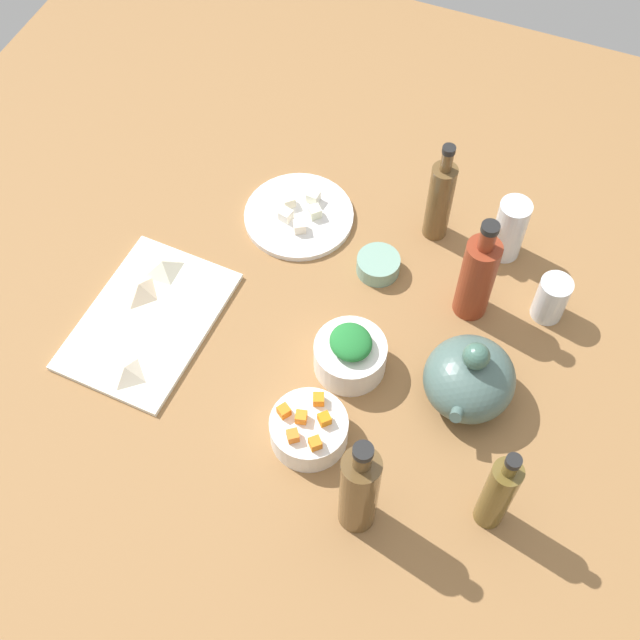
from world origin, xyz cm
name	(u,v)px	position (x,y,z in cm)	size (l,w,h in cm)	color
tabletop	(320,340)	(0.00, 0.00, 1.50)	(190.00, 190.00, 3.00)	olive
cutting_board	(148,320)	(8.91, -29.47, 3.50)	(31.51, 21.64, 1.00)	white
plate_tofu	(299,216)	(-23.31, -13.85, 3.60)	(21.21, 21.21, 1.20)	white
bowl_greens	(350,356)	(3.76, 7.04, 6.13)	(12.42, 12.42, 6.27)	white
bowl_carrots	(309,430)	(18.87, 5.69, 5.68)	(12.75, 12.75, 5.35)	white
bowl_small_side	(378,265)	(-17.20, 4.64, 4.73)	(8.02, 8.02, 3.46)	#78A28F
teapot	(469,378)	(1.79, 27.13, 8.78)	(17.25, 15.14, 15.05)	#49635D
bottle_0	(440,199)	(-29.95, 11.57, 12.36)	(4.71, 4.71, 22.71)	brown
bottle_1	(359,490)	(28.45, 17.62, 13.69)	(5.84, 5.84, 25.01)	brown
bottle_2	(498,493)	(20.74, 36.58, 12.30)	(4.59, 4.59, 21.60)	brown
bottle_3	(477,276)	(-15.66, 22.78, 12.59)	(6.09, 6.09, 23.28)	maroon
drinking_glass_0	(510,229)	(-30.28, 25.13, 9.62)	(5.83, 5.83, 13.25)	white
drinking_glass_1	(551,298)	(-19.65, 35.92, 7.59)	(5.72, 5.72, 9.18)	white
carrot_cube_0	(284,411)	(18.88, 1.43, 9.25)	(1.80, 1.80, 1.80)	orange
carrot_cube_1	(301,417)	(18.83, 4.38, 9.25)	(1.80, 1.80, 1.80)	orange
carrot_cube_2	(293,436)	(22.31, 4.43, 9.25)	(1.80, 1.80, 1.80)	orange
carrot_cube_3	(315,443)	(22.18, 8.15, 9.25)	(1.80, 1.80, 1.80)	orange
carrot_cube_4	(324,419)	(17.76, 7.94, 9.25)	(1.80, 1.80, 1.80)	orange
carrot_cube_5	(319,399)	(14.85, 5.76, 9.25)	(1.80, 1.80, 1.80)	orange
chopped_greens_mound	(351,342)	(3.76, 7.04, 10.78)	(7.59, 7.04, 3.02)	#227431
tofu_cube_0	(313,197)	(-27.50, -12.51, 5.30)	(2.20, 2.20, 2.20)	white
tofu_cube_1	(288,201)	(-24.72, -16.59, 5.30)	(2.20, 2.20, 2.20)	#FAEECF
tofu_cube_2	(300,227)	(-19.68, -12.14, 5.30)	(2.20, 2.20, 2.20)	#F8E8CD
tofu_cube_3	(315,212)	(-24.08, -10.85, 5.30)	(2.20, 2.20, 2.20)	#E9EFCD
tofu_cube_4	(286,215)	(-21.26, -15.65, 5.30)	(2.20, 2.20, 2.20)	white
dumpling_0	(126,371)	(20.23, -27.35, 5.27)	(5.38, 4.91, 2.54)	beige
dumpling_1	(140,289)	(4.50, -33.16, 5.48)	(5.56, 4.86, 2.96)	beige
dumpling_2	(163,266)	(-1.72, -31.83, 5.36)	(5.76, 5.45, 2.72)	beige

